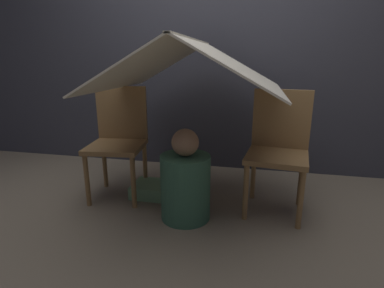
# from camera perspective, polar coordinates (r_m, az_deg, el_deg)

# --- Properties ---
(ground_plane) EXTENTS (8.80, 8.80, 0.00)m
(ground_plane) POSITION_cam_1_polar(r_m,az_deg,el_deg) (2.26, -0.57, -12.37)
(ground_plane) COLOR gray
(wall_back) EXTENTS (7.00, 0.05, 2.50)m
(wall_back) POSITION_cam_1_polar(r_m,az_deg,el_deg) (2.96, 3.79, 19.34)
(wall_back) COLOR #3D3D47
(wall_back) RESTS_ON ground_plane
(chair_left) EXTENTS (0.45, 0.45, 0.86)m
(chair_left) POSITION_cam_1_polar(r_m,az_deg,el_deg) (2.44, -13.80, 1.29)
(chair_left) COLOR olive
(chair_left) RESTS_ON ground_plane
(chair_right) EXTENTS (0.46, 0.46, 0.86)m
(chair_right) POSITION_cam_1_polar(r_m,az_deg,el_deg) (2.21, 16.13, -0.39)
(chair_right) COLOR olive
(chair_right) RESTS_ON ground_plane
(sheet_canopy) EXTENTS (1.21, 1.16, 0.34)m
(sheet_canopy) POSITION_cam_1_polar(r_m,az_deg,el_deg) (2.09, 0.00, 14.88)
(sheet_canopy) COLOR silver
(person_front) EXTENTS (0.34, 0.34, 0.63)m
(person_front) POSITION_cam_1_polar(r_m,az_deg,el_deg) (2.05, -1.31, -7.38)
(person_front) COLOR #38664C
(person_front) RESTS_ON ground_plane
(floor_cushion) EXTENTS (0.33, 0.26, 0.10)m
(floor_cushion) POSITION_cam_1_polar(r_m,az_deg,el_deg) (2.47, -7.31, -8.57)
(floor_cushion) COLOR #7FB27F
(floor_cushion) RESTS_ON ground_plane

